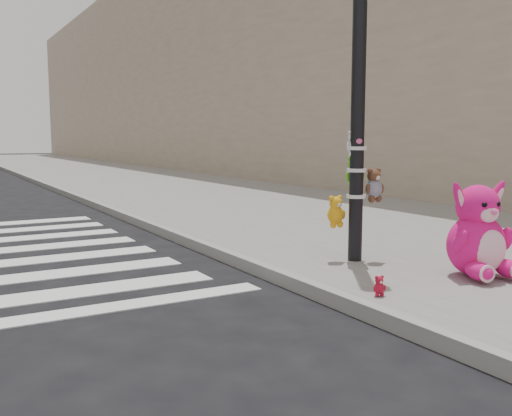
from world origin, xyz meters
TOP-DOWN VIEW (x-y plane):
  - ground at (0.00, 0.00)m, footprint 120.00×120.00m
  - sidewalk_near at (5.00, 10.00)m, footprint 7.00×80.00m
  - curb_edge at (1.55, 10.00)m, footprint 0.12×80.00m
  - bld_near at (10.50, 20.00)m, footprint 5.00×60.00m
  - signal_pole at (2.62, 1.82)m, footprint 0.68×0.49m
  - pink_bunny at (3.19, 0.57)m, footprint 0.74×0.83m
  - red_teddy at (1.80, 0.50)m, footprint 0.14×0.11m

SIDE VIEW (x-z plane):
  - ground at x=0.00m, z-range 0.00..0.00m
  - sidewalk_near at x=5.00m, z-range 0.00..0.14m
  - curb_edge at x=1.55m, z-range -0.01..0.15m
  - red_teddy at x=1.80m, z-range 0.14..0.33m
  - pink_bunny at x=3.19m, z-range 0.05..1.05m
  - signal_pole at x=2.62m, z-range -0.21..3.79m
  - bld_near at x=10.50m, z-range 0.00..10.00m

